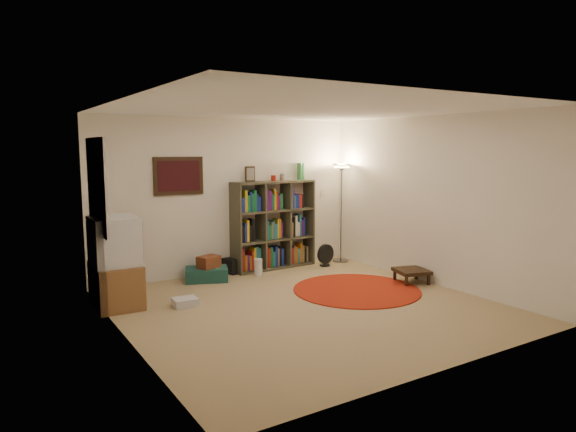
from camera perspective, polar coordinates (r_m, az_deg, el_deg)
name	(u,v)px	position (r m, az deg, el deg)	size (l,w,h in m)	color
room	(301,209)	(6.44, 1.42, 0.77)	(4.54, 4.54, 2.54)	#9C825B
bookshelf	(271,226)	(8.66, -1.86, -1.12)	(1.49, 0.49, 1.77)	#43402D
floor_lamp	(342,181)	(9.10, 5.98, 3.93)	(0.39, 0.39, 1.75)	gray
floor_fan	(325,255)	(8.87, 4.18, -4.36)	(0.34, 0.20, 0.38)	black
tv_stand	(116,264)	(6.93, -18.61, -5.03)	(0.58, 0.80, 1.16)	brown
dvd_box	(185,302)	(6.83, -11.37, -9.35)	(0.32, 0.27, 0.10)	silver
suitcase	(206,274)	(8.01, -9.05, -6.40)	(0.74, 0.61, 0.20)	#163D37
wicker_basket	(209,262)	(7.96, -8.81, -5.06)	(0.38, 0.32, 0.18)	#5B2916
duffel_bag	(235,265)	(8.48, -5.91, -5.44)	(0.41, 0.36, 0.24)	black
paper_towel	(258,267)	(8.22, -3.32, -5.72)	(0.14, 0.14, 0.27)	silver
red_rug	(357,290)	(7.48, 7.62, -8.13)	(1.82, 1.82, 0.02)	maroon
side_table	(412,272)	(7.99, 13.57, -6.02)	(0.57, 0.57, 0.21)	black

